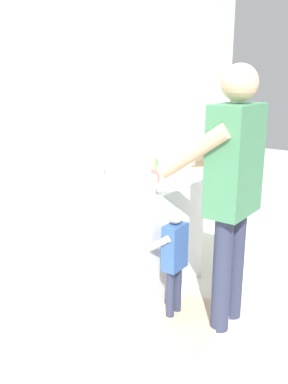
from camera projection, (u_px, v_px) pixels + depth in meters
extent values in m
plane|color=silver|center=(161.00, 310.00, 3.06)|extent=(14.00, 14.00, 0.00)
cube|color=silver|center=(92.00, 117.00, 3.04)|extent=(4.40, 0.08, 2.70)
cube|color=white|center=(128.00, 247.00, 3.11)|extent=(1.31, 0.54, 0.84)
cylinder|color=silver|center=(129.00, 185.00, 2.97)|extent=(0.39, 0.39, 0.11)
cylinder|color=#B1B1AD|center=(129.00, 184.00, 2.97)|extent=(0.32, 0.32, 0.09)
cylinder|color=#B7BABF|center=(103.00, 175.00, 3.10)|extent=(0.03, 0.03, 0.18)
cylinder|color=#B7BABF|center=(109.00, 165.00, 3.05)|extent=(0.02, 0.12, 0.02)
cylinder|color=#B7BABF|center=(97.00, 185.00, 3.07)|extent=(0.04, 0.04, 0.05)
cylinder|color=#B7BABF|center=(109.00, 182.00, 3.17)|extent=(0.04, 0.04, 0.05)
cylinder|color=#D86666|center=(155.00, 176.00, 3.25)|extent=(0.07, 0.07, 0.09)
cylinder|color=green|center=(157.00, 169.00, 3.23)|extent=(0.04, 0.02, 0.17)
cube|color=white|center=(157.00, 157.00, 3.21)|extent=(0.01, 0.02, 0.02)
cylinder|color=yellow|center=(155.00, 169.00, 3.25)|extent=(0.02, 0.02, 0.17)
cube|color=white|center=(155.00, 157.00, 3.23)|extent=(0.01, 0.02, 0.02)
cube|color=#CCAD8E|center=(191.00, 321.00, 2.91)|extent=(0.64, 0.40, 0.02)
cylinder|color=#2D334C|center=(170.00, 295.00, 2.91)|extent=(0.06, 0.06, 0.37)
cylinder|color=#2D334C|center=(177.00, 290.00, 2.98)|extent=(0.06, 0.06, 0.37)
cube|color=#33569E|center=(175.00, 247.00, 2.85)|extent=(0.18, 0.10, 0.32)
sphere|color=beige|center=(176.00, 216.00, 2.79)|extent=(0.10, 0.10, 0.10)
cylinder|color=beige|center=(156.00, 245.00, 2.81)|extent=(0.04, 0.22, 0.17)
cylinder|color=beige|center=(173.00, 236.00, 2.97)|extent=(0.04, 0.22, 0.17)
cylinder|color=#2D334C|center=(222.00, 275.00, 2.73)|extent=(0.12, 0.12, 0.79)
cylinder|color=#2D334C|center=(235.00, 264.00, 2.89)|extent=(0.12, 0.12, 0.79)
cube|color=#427F56|center=(235.00, 160.00, 2.61)|extent=(0.40, 0.22, 0.69)
sphere|color=#D8A884|center=(240.00, 82.00, 2.48)|extent=(0.22, 0.22, 0.22)
cylinder|color=#D8A884|center=(192.00, 153.00, 2.53)|extent=(0.10, 0.48, 0.38)
cylinder|color=#D8A884|center=(225.00, 143.00, 2.86)|extent=(0.10, 0.48, 0.38)
cylinder|color=orange|center=(200.00, 166.00, 3.02)|extent=(0.01, 0.14, 0.03)
cube|color=white|center=(191.00, 163.00, 3.06)|extent=(0.01, 0.02, 0.02)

